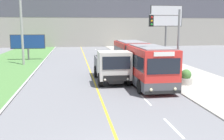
{
  "coord_description": "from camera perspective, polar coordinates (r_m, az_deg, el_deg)",
  "views": [
    {
      "loc": [
        -1.65,
        -7.58,
        4.55
      ],
      "look_at": [
        1.1,
        11.09,
        1.4
      ],
      "focal_mm": 42.0,
      "sensor_mm": 36.0,
      "label": 1
    }
  ],
  "objects": [
    {
      "name": "dump_truck",
      "position": [
        21.08,
        0.12,
        0.67
      ],
      "size": [
        2.54,
        6.35,
        2.65
      ],
      "color": "black",
      "rests_on": "ground_plane"
    },
    {
      "name": "utility_pole_far",
      "position": [
        32.75,
        -19.11,
        9.53
      ],
      "size": [
        1.8,
        0.28,
        9.64
      ],
      "color": "#9E9E99",
      "rests_on": "ground_plane"
    },
    {
      "name": "planter_round_far",
      "position": [
        31.8,
        6.91,
        2.31
      ],
      "size": [
        0.99,
        0.99,
        1.21
      ],
      "color": "#B7B2A8",
      "rests_on": "sidewalk_right"
    },
    {
      "name": "apartment_block_background",
      "position": [
        63.34,
        -7.07,
        13.73
      ],
      "size": [
        80.0,
        8.04,
        18.62
      ],
      "color": "gray",
      "rests_on": "ground_plane"
    },
    {
      "name": "planter_round_third",
      "position": [
        28.18,
        9.03,
        1.29
      ],
      "size": [
        0.97,
        0.97,
        1.17
      ],
      "color": "#B7B2A8",
      "rests_on": "sidewalk_right"
    },
    {
      "name": "planter_round_near",
      "position": [
        21.2,
        15.8,
        -1.64
      ],
      "size": [
        1.0,
        1.0,
        1.17
      ],
      "color": "#B7B2A8",
      "rests_on": "sidewalk_right"
    },
    {
      "name": "traffic_light_mast",
      "position": [
        19.27,
        12.45,
        6.6
      ],
      "size": [
        2.28,
        0.32,
        5.73
      ],
      "color": "slate",
      "rests_on": "ground_plane"
    },
    {
      "name": "billboard_large",
      "position": [
        36.81,
        11.73,
        10.95
      ],
      "size": [
        4.43,
        0.24,
        7.35
      ],
      "color": "#59595B",
      "rests_on": "ground_plane"
    },
    {
      "name": "billboard_small",
      "position": [
        37.44,
        -17.86,
        5.77
      ],
      "size": [
        4.58,
        0.24,
        3.46
      ],
      "color": "#59595B",
      "rests_on": "ground_plane"
    },
    {
      "name": "city_bus",
      "position": [
        22.87,
        5.89,
        1.96
      ],
      "size": [
        2.61,
        12.79,
        3.1
      ],
      "color": "red",
      "rests_on": "ground_plane"
    },
    {
      "name": "lane_marking_centre",
      "position": [
        11.6,
        2.62,
        -13.61
      ],
      "size": [
        2.88,
        140.0,
        0.01
      ],
      "color": "gold",
      "rests_on": "ground_plane"
    },
    {
      "name": "planter_round_second",
      "position": [
        24.63,
        11.9,
        0.12
      ],
      "size": [
        1.02,
        1.02,
        1.26
      ],
      "color": "#B7B2A8",
      "rests_on": "sidewalk_right"
    }
  ]
}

